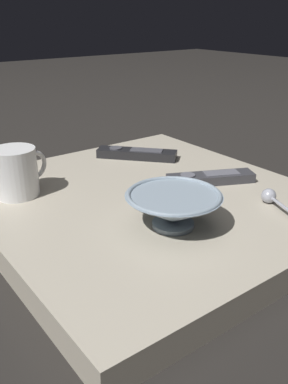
% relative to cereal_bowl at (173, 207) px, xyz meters
% --- Properties ---
extents(ground_plane, '(6.00, 6.00, 0.00)m').
position_rel_cereal_bowl_xyz_m(ground_plane, '(0.13, -0.04, -0.08)').
color(ground_plane, black).
extents(table, '(0.66, 0.62, 0.05)m').
position_rel_cereal_bowl_xyz_m(table, '(0.13, -0.04, -0.06)').
color(table, '#B7AD99').
rests_on(table, ground).
extents(cereal_bowl, '(0.16, 0.16, 0.06)m').
position_rel_cereal_bowl_xyz_m(cereal_bowl, '(0.00, 0.00, 0.00)').
color(cereal_bowl, '#8C9EAD').
rests_on(cereal_bowl, table).
extents(coffee_mug, '(0.09, 0.12, 0.10)m').
position_rel_cereal_bowl_xyz_m(coffee_mug, '(0.29, 0.16, 0.01)').
color(coffee_mug, white).
rests_on(coffee_mug, table).
extents(teaspoon, '(0.12, 0.06, 0.03)m').
position_rel_cereal_bowl_xyz_m(teaspoon, '(-0.04, -0.20, -0.02)').
color(teaspoon, '#A3A5B2').
rests_on(teaspoon, table).
extents(tv_remote_near, '(0.12, 0.19, 0.02)m').
position_rel_cereal_bowl_xyz_m(tv_remote_near, '(0.10, -0.19, -0.03)').
color(tv_remote_near, '#38383D').
rests_on(tv_remote_near, table).
extents(tv_remote_far, '(0.18, 0.16, 0.02)m').
position_rel_cereal_bowl_xyz_m(tv_remote_far, '(0.33, -0.16, -0.02)').
color(tv_remote_far, black).
rests_on(tv_remote_far, table).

